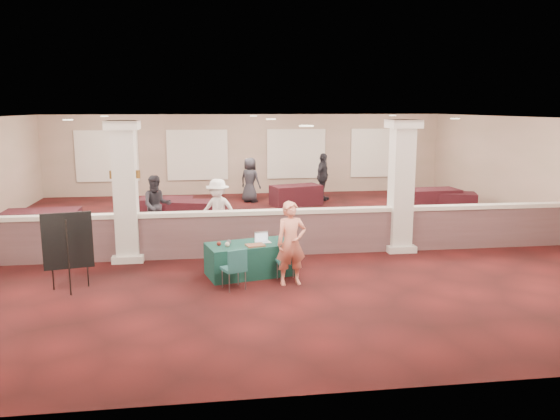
{
  "coord_description": "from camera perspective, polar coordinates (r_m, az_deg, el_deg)",
  "views": [
    {
      "loc": [
        -1.69,
        -14.08,
        3.5
      ],
      "look_at": [
        -0.03,
        -2.0,
        1.19
      ],
      "focal_mm": 35.0,
      "sensor_mm": 36.0,
      "label": 1
    }
  ],
  "objects": [
    {
      "name": "ground",
      "position": [
        14.61,
        -0.93,
        -3.12
      ],
      "size": [
        16.0,
        16.0,
        0.0
      ],
      "primitive_type": "plane",
      "color": "#401010",
      "rests_on": "ground"
    },
    {
      "name": "wall_back",
      "position": [
        22.23,
        -3.43,
        5.83
      ],
      "size": [
        16.0,
        0.04,
        3.2
      ],
      "primitive_type": "cube",
      "color": "gray",
      "rests_on": "ground"
    },
    {
      "name": "wall_front",
      "position": [
        6.59,
        7.43,
        -6.12
      ],
      "size": [
        16.0,
        0.04,
        3.2
      ],
      "primitive_type": "cube",
      "color": "gray",
      "rests_on": "ground"
    },
    {
      "name": "wall_right",
      "position": [
        17.2,
        26.6,
        3.26
      ],
      "size": [
        0.04,
        16.0,
        3.2
      ],
      "primitive_type": "cube",
      "color": "gray",
      "rests_on": "ground"
    },
    {
      "name": "ceiling",
      "position": [
        14.19,
        -0.97,
        9.53
      ],
      "size": [
        16.0,
        16.0,
        0.02
      ],
      "primitive_type": "cube",
      "color": "white",
      "rests_on": "wall_back"
    },
    {
      "name": "partition_wall",
      "position": [
        13.03,
        -0.15,
        -2.26
      ],
      "size": [
        15.6,
        0.28,
        1.1
      ],
      "color": "brown",
      "rests_on": "ground"
    },
    {
      "name": "column_left",
      "position": [
        12.85,
        -15.83,
        1.99
      ],
      "size": [
        0.72,
        0.72,
        3.2
      ],
      "color": "silver",
      "rests_on": "ground"
    },
    {
      "name": "column_right",
      "position": [
        13.56,
        12.53,
        2.59
      ],
      "size": [
        0.72,
        0.72,
        3.2
      ],
      "color": "silver",
      "rests_on": "ground"
    },
    {
      "name": "sconce_left",
      "position": [
        12.84,
        -17.15,
        3.56
      ],
      "size": [
        0.12,
        0.12,
        0.18
      ],
      "color": "brown",
      "rests_on": "column_left"
    },
    {
      "name": "sconce_right",
      "position": [
        12.76,
        -14.66,
        3.64
      ],
      "size": [
        0.12,
        0.12,
        0.18
      ],
      "color": "brown",
      "rests_on": "column_left"
    },
    {
      "name": "near_table",
      "position": [
        11.56,
        -3.17,
        -5.15
      ],
      "size": [
        1.93,
        1.28,
        0.68
      ],
      "primitive_type": "cube",
      "rotation": [
        0.0,
        0.0,
        0.24
      ],
      "color": "#0E342B",
      "rests_on": "ground"
    },
    {
      "name": "conf_chair_main",
      "position": [
        11.03,
        0.89,
        -5.11
      ],
      "size": [
        0.46,
        0.46,
        0.83
      ],
      "rotation": [
        0.0,
        0.0,
        0.11
      ],
      "color": "#1B4F51",
      "rests_on": "ground"
    },
    {
      "name": "conf_chair_side",
      "position": [
        10.6,
        -4.7,
        -5.81
      ],
      "size": [
        0.53,
        0.53,
        0.82
      ],
      "rotation": [
        0.0,
        0.0,
        0.37
      ],
      "color": "#1B4F51",
      "rests_on": "ground"
    },
    {
      "name": "easel_board",
      "position": [
        11.11,
        -21.3,
        -3.1
      ],
      "size": [
        0.9,
        0.52,
        1.55
      ],
      "rotation": [
        0.0,
        0.0,
        0.2
      ],
      "color": "black",
      "rests_on": "ground"
    },
    {
      "name": "woman",
      "position": [
        10.82,
        1.18,
        -3.5
      ],
      "size": [
        0.66,
        0.49,
        1.68
      ],
      "primitive_type": "imported",
      "rotation": [
        0.0,
        0.0,
        0.15
      ],
      "color": "#E27C62",
      "rests_on": "ground"
    },
    {
      "name": "far_table_front_left",
      "position": [
        15.93,
        -23.6,
        -1.42
      ],
      "size": [
        1.95,
        1.01,
        0.78
      ],
      "primitive_type": "cube",
      "rotation": [
        0.0,
        0.0,
        0.02
      ],
      "color": "black",
      "rests_on": "ground"
    },
    {
      "name": "far_table_front_center",
      "position": [
        16.81,
        -8.72,
        -0.2
      ],
      "size": [
        1.85,
        1.26,
        0.68
      ],
      "primitive_type": "cube",
      "rotation": [
        0.0,
        0.0,
        -0.26
      ],
      "color": "black",
      "rests_on": "ground"
    },
    {
      "name": "far_table_front_right",
      "position": [
        19.16,
        17.3,
        0.76
      ],
      "size": [
        1.85,
        1.31,
        0.68
      ],
      "primitive_type": "cube",
      "rotation": [
        0.0,
        0.0,
        -0.31
      ],
      "color": "black",
      "rests_on": "ground"
    },
    {
      "name": "far_table_back_left",
      "position": [
        17.61,
        -11.78,
        0.17
      ],
      "size": [
        1.68,
        0.89,
        0.67
      ],
      "primitive_type": "cube",
      "rotation": [
        0.0,
        0.0,
        -0.04
      ],
      "color": "black",
      "rests_on": "ground"
    },
    {
      "name": "far_table_back_center",
      "position": [
        19.69,
        1.68,
        1.56
      ],
      "size": [
        1.94,
        1.34,
        0.72
      ],
      "primitive_type": "cube",
      "rotation": [
        0.0,
        0.0,
        0.28
      ],
      "color": "black",
      "rests_on": "ground"
    },
    {
      "name": "far_table_back_right",
      "position": [
        19.08,
        15.36,
        0.97
      ],
      "size": [
        1.97,
        1.08,
        0.78
      ],
      "primitive_type": "cube",
      "rotation": [
        0.0,
        0.0,
        0.07
      ],
      "color": "black",
      "rests_on": "ground"
    },
    {
      "name": "attendee_a",
      "position": [
        15.33,
        -12.76,
        0.45
      ],
      "size": [
        0.86,
        0.57,
        1.66
      ],
      "primitive_type": "imported",
      "rotation": [
        0.0,
        0.0,
        0.17
      ],
      "color": "black",
      "rests_on": "ground"
    },
    {
      "name": "attendee_b",
      "position": [
        14.34,
        -6.51,
        -0.06
      ],
      "size": [
        1.17,
        0.85,
        1.66
      ],
      "primitive_type": "imported",
      "rotation": [
        0.0,
        0.0,
        -0.39
      ],
      "color": "white",
      "rests_on": "ground"
    },
    {
      "name": "attendee_c",
      "position": [
        20.72,
        4.49,
        3.48
      ],
      "size": [
        0.98,
        1.15,
        1.78
      ],
      "primitive_type": "imported",
      "rotation": [
        0.0,
        0.0,
        1.01
      ],
      "color": "black",
      "rests_on": "ground"
    },
    {
      "name": "attendee_d",
      "position": [
        20.23,
        -3.15,
        3.15
      ],
      "size": [
        0.92,
        0.85,
        1.66
      ],
      "primitive_type": "imported",
      "rotation": [
        0.0,
        0.0,
        2.48
      ],
      "color": "black",
      "rests_on": "ground"
    },
    {
      "name": "laptop_base",
      "position": [
        11.51,
        -1.79,
        -3.4
      ],
      "size": [
        0.35,
        0.28,
        0.02
      ],
      "primitive_type": "cube",
      "rotation": [
        0.0,
        0.0,
        0.24
      ],
      "color": "#BCBCC1",
      "rests_on": "near_table"
    },
    {
      "name": "laptop_screen",
      "position": [
        11.58,
        -1.97,
        -2.75
      ],
      "size": [
        0.3,
        0.08,
        0.2
      ],
      "primitive_type": "cube",
      "rotation": [
        0.0,
        0.0,
        0.24
      ],
      "color": "#BCBCC1",
      "rests_on": "near_table"
    },
    {
      "name": "screen_glow",
      "position": [
        11.58,
        -1.96,
        -2.82
      ],
      "size": [
        0.27,
        0.07,
        0.18
      ],
      "primitive_type": "cube",
      "rotation": [
        0.0,
        0.0,
        0.24
      ],
      "color": "silver",
      "rests_on": "near_table"
    },
    {
      "name": "knitting",
      "position": [
        11.27,
        -2.59,
        -3.7
      ],
      "size": [
        0.43,
        0.36,
        0.03
      ],
      "primitive_type": "cube",
      "rotation": [
        0.0,
        0.0,
        0.24
      ],
      "color": "#B0501C",
      "rests_on": "near_table"
    },
    {
      "name": "yarn_cream",
      "position": [
        11.23,
        -5.53,
        -3.59
      ],
      "size": [
        0.1,
        0.1,
        0.1
      ],
      "primitive_type": "sphere",
      "color": "#C2B3A0",
      "rests_on": "near_table"
    },
    {
      "name": "yarn_red",
      "position": [
        11.32,
        -6.4,
        -3.51
      ],
      "size": [
        0.09,
        0.09,
        0.09
      ],
      "primitive_type": "sphere",
      "color": "maroon",
      "rests_on": "near_table"
    },
    {
      "name": "yarn_grey",
      "position": [
        11.44,
        -5.36,
        -3.33
      ],
      "size": [
        0.1,
        0.1,
        0.1
      ],
      "primitive_type": "sphere",
      "color": "#434347",
      "rests_on": "near_table"
    },
    {
      "name": "scissors",
      "position": [
        11.43,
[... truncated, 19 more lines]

